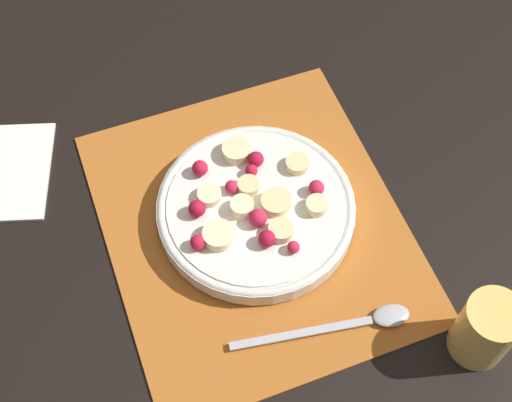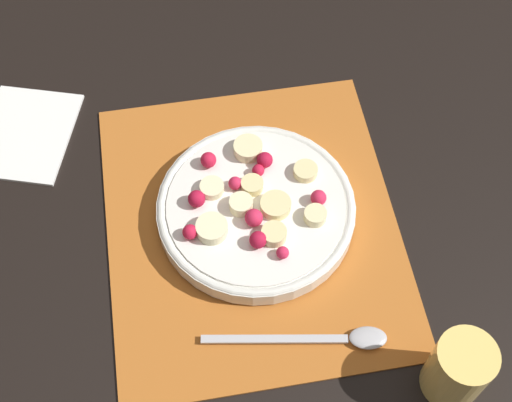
{
  "view_description": "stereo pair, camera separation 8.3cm",
  "coord_description": "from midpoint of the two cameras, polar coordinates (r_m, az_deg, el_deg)",
  "views": [
    {
      "loc": [
        0.4,
        -0.15,
        0.74
      ],
      "look_at": [
        -0.01,
        0.01,
        0.04
      ],
      "focal_mm": 50.0,
      "sensor_mm": 36.0,
      "label": 1
    },
    {
      "loc": [
        0.42,
        -0.07,
        0.74
      ],
      "look_at": [
        -0.01,
        0.01,
        0.04
      ],
      "focal_mm": 50.0,
      "sensor_mm": 36.0,
      "label": 2
    }
  ],
  "objects": [
    {
      "name": "ground_plane",
      "position": [
        0.85,
        -2.96,
        -2.19
      ],
      "size": [
        3.0,
        3.0,
        0.0
      ],
      "primitive_type": "plane",
      "color": "black"
    },
    {
      "name": "placemat",
      "position": [
        0.85,
        -2.97,
        -2.09
      ],
      "size": [
        0.4,
        0.34,
        0.01
      ],
      "color": "#B26023",
      "rests_on": "ground_plane"
    },
    {
      "name": "spoon",
      "position": [
        0.79,
        5.09,
        -9.89
      ],
      "size": [
        0.05,
        0.2,
        0.01
      ],
      "rotation": [
        0.0,
        0.0,
        7.69
      ],
      "color": "#B2B2B7",
      "rests_on": "placemat"
    },
    {
      "name": "napkin",
      "position": [
        0.96,
        -21.95,
        2.06
      ],
      "size": [
        0.17,
        0.15,
        0.01
      ],
      "color": "white",
      "rests_on": "ground_plane"
    },
    {
      "name": "drinking_glass",
      "position": [
        0.77,
        14.99,
        -10.17
      ],
      "size": [
        0.06,
        0.06,
        0.09
      ],
      "color": "#F4CC66",
      "rests_on": "ground_plane"
    },
    {
      "name": "fruit_bowl",
      "position": [
        0.84,
        -2.84,
        -0.8
      ],
      "size": [
        0.23,
        0.23,
        0.05
      ],
      "color": "silver",
      "rests_on": "placemat"
    }
  ]
}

